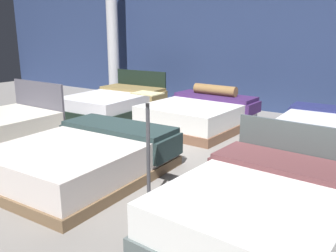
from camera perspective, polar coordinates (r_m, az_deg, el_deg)
ground_plane at (r=5.56m, az=-3.98°, el=-4.18°), size 18.00×18.00×0.02m
showroom_back_wall at (r=8.66m, az=12.84°, el=14.12°), size 18.00×0.06×3.50m
bed_1 at (r=4.69m, az=-13.06°, el=-4.92°), size 1.77×2.19×0.53m
bed_2 at (r=3.50m, az=14.88°, el=-12.10°), size 1.65×2.06×0.83m
bed_3 at (r=8.28m, az=-8.36°, el=3.72°), size 1.66×2.24×0.86m
bed_4 at (r=6.87m, az=4.87°, el=1.83°), size 1.75×2.00×0.75m
bed_5 at (r=6.08m, az=24.14°, el=-1.33°), size 1.66×2.18×0.53m
price_sign at (r=3.75m, az=-3.11°, el=-5.80°), size 0.28×0.24×1.20m
support_pillar at (r=10.12m, az=-8.73°, el=14.35°), size 0.30×0.30×3.50m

